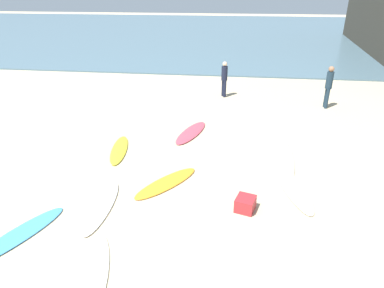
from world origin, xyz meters
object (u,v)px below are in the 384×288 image
object	(u,v)px
surfboard_2	(191,132)
beachgoer_near	(224,77)
surfboard_4	(294,189)
surfboard_7	(166,183)
surfboard_0	(285,159)
beachgoer_mid	(329,85)
surfboard_3	(102,206)
surfboard_6	(91,276)
surfboard_5	(18,235)
surfboard_1	(119,150)
beach_cooler	(245,204)

from	to	relation	value
surfboard_2	beachgoer_near	world-z (taller)	beachgoer_near
surfboard_2	beachgoer_near	distance (m)	4.74
surfboard_4	surfboard_7	bearing A→B (deg)	170.45
surfboard_0	beachgoer_mid	distance (m)	5.71
surfboard_3	beachgoer_mid	world-z (taller)	beachgoer_mid
surfboard_6	beachgoer_mid	xyz separation A→B (m)	(6.27, 10.28, 0.96)
surfboard_4	surfboard_5	xyz separation A→B (m)	(-6.00, -2.59, 0.00)
beachgoer_near	surfboard_1	bearing A→B (deg)	129.82
surfboard_3	beach_cooler	bearing A→B (deg)	4.19
beachgoer_near	beach_cooler	bearing A→B (deg)	161.62
surfboard_1	surfboard_3	size ratio (longest dim) A/B	0.96
surfboard_2	surfboard_5	size ratio (longest dim) A/B	0.98
surfboard_3	surfboard_5	distance (m)	1.82
surfboard_2	surfboard_5	xyz separation A→B (m)	(-2.89, -5.88, -0.00)
surfboard_4	beach_cooler	xyz separation A→B (m)	(-1.26, -1.03, 0.13)
surfboard_4	surfboard_7	distance (m)	3.32
surfboard_0	surfboard_7	bearing A→B (deg)	30.73
surfboard_0	surfboard_5	xyz separation A→B (m)	(-5.97, -4.26, -0.01)
beachgoer_near	surfboard_0	bearing A→B (deg)	174.81
beachgoer_mid	surfboard_1	bearing A→B (deg)	123.04
surfboard_6	surfboard_3	bearing A→B (deg)	92.16
beachgoer_near	beach_cooler	size ratio (longest dim) A/B	3.55
surfboard_2	surfboard_4	distance (m)	4.53
surfboard_7	beachgoer_near	bearing A→B (deg)	117.45
surfboard_4	beach_cooler	size ratio (longest dim) A/B	5.03
surfboard_2	beachgoer_mid	bearing A→B (deg)	49.41
surfboard_7	beachgoer_mid	distance (m)	8.96
beachgoer_near	beach_cooler	xyz separation A→B (m)	(0.91, -8.88, -0.74)
beach_cooler	surfboard_2	bearing A→B (deg)	113.23
beach_cooler	surfboard_6	bearing A→B (deg)	-138.79
surfboard_5	surfboard_3	bearing A→B (deg)	64.84
surfboard_2	beach_cooler	world-z (taller)	beach_cooler
beachgoer_mid	beach_cooler	world-z (taller)	beachgoer_mid
surfboard_7	beachgoer_near	size ratio (longest dim) A/B	1.30
beachgoer_near	surfboard_5	bearing A→B (deg)	135.61
surfboard_0	surfboard_2	world-z (taller)	surfboard_0
surfboard_7	beach_cooler	distance (m)	2.25
surfboard_4	surfboard_0	bearing A→B (deg)	79.16
surfboard_3	surfboard_7	xyz separation A→B (m)	(1.32, 1.25, -0.01)
surfboard_2	surfboard_1	bearing A→B (deg)	-125.50
surfboard_5	beachgoer_near	bearing A→B (deg)	93.51
surfboard_4	surfboard_7	xyz separation A→B (m)	(-3.32, -0.14, 0.00)
surfboard_3	surfboard_4	world-z (taller)	surfboard_3
surfboard_2	surfboard_7	distance (m)	3.44
beachgoer_mid	beach_cooler	xyz separation A→B (m)	(-3.49, -7.85, -0.83)
surfboard_0	surfboard_4	size ratio (longest dim) A/B	1.11
surfboard_3	surfboard_4	xyz separation A→B (m)	(4.64, 1.39, -0.01)
surfboard_1	surfboard_3	distance (m)	3.07
surfboard_1	surfboard_2	distance (m)	2.68
surfboard_3	beach_cooler	distance (m)	3.40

